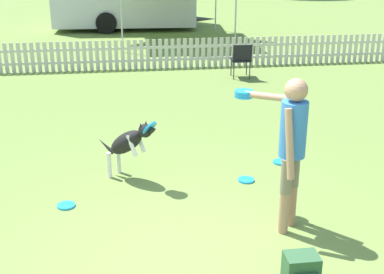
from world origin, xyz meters
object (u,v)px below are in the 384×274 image
(leaping_dog, at_px, (129,142))
(folding_chair_blue_left, at_px, (241,58))
(frisbee_near_handler, at_px, (246,180))
(frisbee_midfield, at_px, (66,206))
(frisbee_near_dog, at_px, (280,162))
(backpack_on_grass, at_px, (301,271))
(handler_person, at_px, (290,137))

(leaping_dog, bearing_deg, folding_chair_blue_left, -166.35)
(leaping_dog, distance_m, frisbee_near_handler, 1.63)
(leaping_dog, relative_size, folding_chair_blue_left, 1.15)
(frisbee_midfield, height_order, folding_chair_blue_left, folding_chair_blue_left)
(leaping_dog, relative_size, frisbee_near_dog, 4.19)
(backpack_on_grass, height_order, folding_chair_blue_left, folding_chair_blue_left)
(frisbee_near_handler, bearing_deg, backpack_on_grass, -90.39)
(leaping_dog, xyz_separation_m, folding_chair_blue_left, (2.62, 5.00, -0.08))
(frisbee_midfield, distance_m, folding_chair_blue_left, 6.61)
(frisbee_near_dog, xyz_separation_m, frisbee_midfield, (-2.93, -0.92, 0.00))
(frisbee_near_handler, relative_size, backpack_on_grass, 0.66)
(backpack_on_grass, bearing_deg, leaping_dog, 121.01)
(handler_person, height_order, frisbee_near_dog, handler_person)
(leaping_dog, xyz_separation_m, frisbee_midfield, (-0.79, -0.64, -0.53))
(folding_chair_blue_left, bearing_deg, frisbee_midfield, 60.77)
(handler_person, bearing_deg, backpack_on_grass, -147.30)
(backpack_on_grass, bearing_deg, frisbee_near_handler, 89.61)
(frisbee_near_dog, height_order, folding_chair_blue_left, folding_chair_blue_left)
(handler_person, height_order, leaping_dog, handler_person)
(frisbee_near_handler, distance_m, folding_chair_blue_left, 5.37)
(frisbee_near_dog, height_order, backpack_on_grass, backpack_on_grass)
(frisbee_near_dog, relative_size, backpack_on_grass, 0.66)
(handler_person, xyz_separation_m, leaping_dog, (-1.67, 1.45, -0.54))
(handler_person, xyz_separation_m, folding_chair_blue_left, (0.95, 6.46, -0.61))
(leaping_dog, bearing_deg, backpack_on_grass, 72.31)
(handler_person, xyz_separation_m, frisbee_midfield, (-2.45, 0.81, -1.07))
(handler_person, xyz_separation_m, frisbee_near_dog, (0.48, 1.73, -1.07))
(frisbee_near_handler, xyz_separation_m, backpack_on_grass, (-0.02, -2.27, 0.15))
(leaping_dog, xyz_separation_m, frisbee_near_dog, (2.15, 0.27, -0.53))
(folding_chair_blue_left, bearing_deg, leaping_dog, 64.21)
(handler_person, relative_size, frisbee_near_handler, 7.98)
(leaping_dog, distance_m, backpack_on_grass, 2.95)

